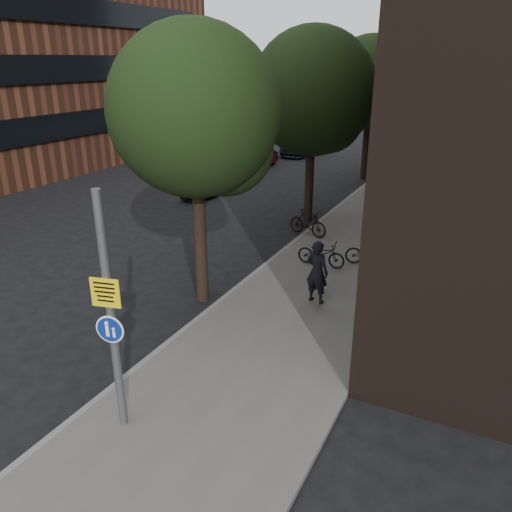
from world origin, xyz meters
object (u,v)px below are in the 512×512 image
Objects in this scene: parked_car_near at (206,186)px; parked_bike_facade_near at (371,253)px; signpost at (111,316)px; pedestrian at (317,272)px.

parked_bike_facade_near is at bearing -24.92° from parked_car_near.
pedestrian is (1.51, 6.40, -1.37)m from signpost.
parked_bike_facade_near is 11.26m from parked_car_near.
parked_bike_facade_near is at bearing 63.82° from signpost.
parked_bike_facade_near is (0.69, 3.34, -0.47)m from pedestrian.
pedestrian is at bearing 63.29° from signpost.
pedestrian is 0.58× the size of parked_car_near.
pedestrian is at bearing -39.72° from parked_car_near.
parked_car_near is at bearing -34.95° from pedestrian.
pedestrian is 3.44m from parked_bike_facade_near.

